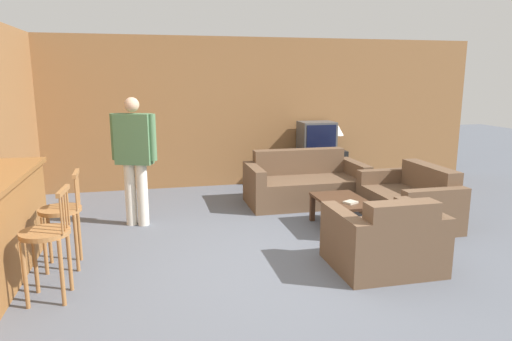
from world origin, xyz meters
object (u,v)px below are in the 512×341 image
Objects in this scene: couch_far at (304,185)px; tv at (317,136)px; tv_unit at (316,168)px; person_by_window at (134,155)px; bar_chair_mid at (62,216)px; coffee_table at (342,204)px; bar_chair_near at (47,240)px; loveseat_right at (410,202)px; armchair_near at (384,241)px; book_on_table at (351,202)px; table_lamp at (337,130)px.

couch_far is 1.42m from tv.
couch_far is 1.29m from tv_unit.
tv is at bearing 28.10° from person_by_window.
bar_chair_mid reaches higher than coffee_table.
tv_unit is at bearing 43.58° from bar_chair_near.
person_by_window reaches higher than bar_chair_near.
bar_chair_near is at bearing -136.44° from tv.
tv is (-0.45, 2.37, 0.60)m from loveseat_right.
couch_far is 2.54m from armchair_near.
couch_far is 1.68× the size of tv_unit.
bar_chair_mid is 5.26× the size of book_on_table.
armchair_near is 3.73m from tv_unit.
book_on_table is at bearing -101.36° from tv.
bar_chair_near is 1.12× the size of coffee_table.
book_on_table is (0.11, 1.05, 0.12)m from armchair_near.
book_on_table is (-0.98, -0.25, 0.12)m from loveseat_right.
loveseat_right is (4.25, 1.24, -0.26)m from bar_chair_near.
bar_chair_near is 4.05m from couch_far.
table_lamp reaches higher than coffee_table.
bar_chair_mid is 3.29m from book_on_table.
bar_chair_near is 3.18m from armchair_near.
bar_chair_near is at bearing -139.16° from table_lamp.
bar_chair_mid is 3.27m from armchair_near.
bar_chair_near is 0.94× the size of tv_unit.
book_on_table is at bearing 84.22° from armchair_near.
person_by_window is (-2.58, 0.96, 0.54)m from book_on_table.
tv reaches higher than book_on_table.
coffee_table is at bearing -87.25° from couch_far.
coffee_table is 0.84× the size of tv_unit.
loveseat_right is at bearing 50.16° from armchair_near.
couch_far reaches higher than book_on_table.
loveseat_right is 0.82× the size of person_by_window.
tv is 3.24× the size of book_on_table.
tv is at bearing 80.22° from armchair_near.
couch_far is 1.99× the size of coffee_table.
person_by_window is (-2.56, 0.77, 0.61)m from coffee_table.
tv_unit is at bearing 61.81° from couch_far.
tv reaches higher than loveseat_right.
person_by_window is (-2.50, -0.52, 0.66)m from couch_far.
coffee_table is at bearing 96.63° from book_on_table.
bar_chair_near is at bearing -109.50° from person_by_window.
coffee_table is (3.25, 0.47, -0.21)m from bar_chair_mid.
armchair_near is 3.26m from person_by_window.
table_lamp is (0.38, -0.00, 0.67)m from tv_unit.
couch_far is at bearing -118.25° from tv.
book_on_table is (-0.53, -2.63, 0.10)m from tv_unit.
armchair_near is 1.67× the size of tv.
bar_chair_near and bar_chair_mid have the same top height.
bar_chair_mid is at bearing -145.21° from table_lamp.
couch_far is 3.66× the size of table_lamp.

